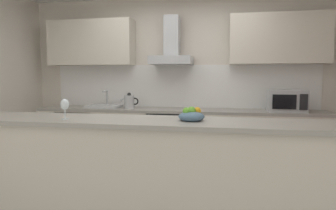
# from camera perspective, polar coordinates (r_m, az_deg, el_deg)

# --- Properties ---
(ground) EXTENTS (5.84, 4.46, 0.02)m
(ground) POSITION_cam_1_polar(r_m,az_deg,el_deg) (3.54, -2.07, -17.98)
(ground) COLOR slate
(wall_back) EXTENTS (5.84, 0.12, 2.60)m
(wall_back) POSITION_cam_1_polar(r_m,az_deg,el_deg) (5.01, 2.52, 4.26)
(wall_back) COLOR silver
(wall_back) RESTS_ON ground
(backsplash_tile) EXTENTS (4.11, 0.02, 0.66)m
(backsplash_tile) POSITION_cam_1_polar(r_m,az_deg,el_deg) (4.95, 2.39, 3.43)
(backsplash_tile) COLOR white
(counter_back) EXTENTS (4.26, 0.60, 0.90)m
(counter_back) POSITION_cam_1_polar(r_m,az_deg,el_deg) (4.73, 1.79, -6.17)
(counter_back) COLOR beige
(counter_back) RESTS_ON ground
(counter_island) EXTENTS (3.53, 0.64, 1.01)m
(counter_island) POSITION_cam_1_polar(r_m,az_deg,el_deg) (2.83, -1.96, -12.77)
(counter_island) COLOR beige
(counter_island) RESTS_ON ground
(upper_cabinets) EXTENTS (4.20, 0.32, 0.70)m
(upper_cabinets) POSITION_cam_1_polar(r_m,az_deg,el_deg) (4.81, 2.13, 11.49)
(upper_cabinets) COLOR beige
(oven) EXTENTS (0.60, 0.62, 0.80)m
(oven) POSITION_cam_1_polar(r_m,az_deg,el_deg) (4.72, 0.38, -6.06)
(oven) COLOR slate
(oven) RESTS_ON ground
(refrigerator) EXTENTS (0.58, 0.60, 0.85)m
(refrigerator) POSITION_cam_1_polar(r_m,az_deg,el_deg) (5.18, -15.48, -5.63)
(refrigerator) COLOR white
(refrigerator) RESTS_ON ground
(microwave) EXTENTS (0.50, 0.38, 0.30)m
(microwave) POSITION_cam_1_polar(r_m,az_deg,el_deg) (4.60, 20.66, 0.72)
(microwave) COLOR #B7BABC
(microwave) RESTS_ON counter_back
(sink) EXTENTS (0.50, 0.40, 0.26)m
(sink) POSITION_cam_1_polar(r_m,az_deg,el_deg) (4.96, -11.45, -0.15)
(sink) COLOR silver
(sink) RESTS_ON counter_back
(kettle) EXTENTS (0.29, 0.15, 0.24)m
(kettle) POSITION_cam_1_polar(r_m,az_deg,el_deg) (4.77, -7.02, 0.63)
(kettle) COLOR #B7BABC
(kettle) RESTS_ON counter_back
(range_hood) EXTENTS (0.62, 0.45, 0.72)m
(range_hood) POSITION_cam_1_polar(r_m,az_deg,el_deg) (4.78, 0.68, 10.06)
(range_hood) COLOR #B7BABC
(wine_glass) EXTENTS (0.08, 0.08, 0.18)m
(wine_glass) POSITION_cam_1_polar(r_m,az_deg,el_deg) (2.89, -18.17, -0.04)
(wine_glass) COLOR silver
(wine_glass) RESTS_ON counter_island
(fruit_bowl) EXTENTS (0.22, 0.22, 0.13)m
(fruit_bowl) POSITION_cam_1_polar(r_m,az_deg,el_deg) (2.67, 4.27, -1.92)
(fruit_bowl) COLOR slate
(fruit_bowl) RESTS_ON counter_island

